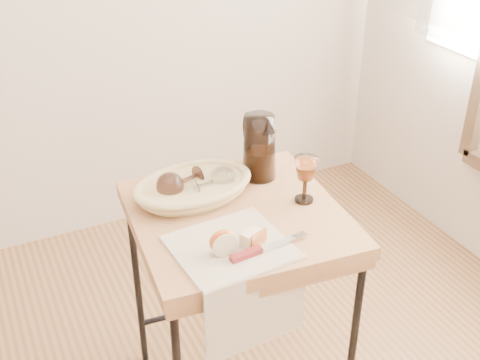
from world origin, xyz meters
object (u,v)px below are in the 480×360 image
bread_basket (193,189)px  table_knife (266,246)px  tea_towel (230,247)px  goblet_lying_a (182,181)px  side_table (237,311)px  goblet_lying_b (211,182)px  wine_goblet (305,179)px  apple_half (223,241)px  pitcher (259,147)px

bread_basket → table_knife: size_ratio=1.44×
tea_towel → goblet_lying_a: 0.31m
bread_basket → goblet_lying_a: (-0.03, 0.01, 0.03)m
table_knife → side_table: bearing=81.1°
goblet_lying_b → wine_goblet: bearing=-42.6°
wine_goblet → apple_half: 0.36m
side_table → table_knife: table_knife is taller
side_table → tea_towel: size_ratio=2.55×
side_table → table_knife: size_ratio=3.31×
wine_goblet → apple_half: (-0.33, -0.14, -0.03)m
tea_towel → pitcher: 0.41m
wine_goblet → table_knife: size_ratio=0.64×
bread_basket → wine_goblet: bearing=-34.8°
bread_basket → pitcher: bearing=1.0°
bread_basket → goblet_lying_b: bearing=-26.8°
bread_basket → wine_goblet: size_ratio=2.26×
tea_towel → pitcher: pitcher is taller
pitcher → apple_half: size_ratio=3.36×
goblet_lying_a → table_knife: 0.38m
wine_goblet → table_knife: (-0.22, -0.18, -0.06)m
side_table → pitcher: pitcher is taller
tea_towel → apple_half: size_ratio=4.01×
tea_towel → table_knife: table_knife is taller
side_table → goblet_lying_a: goblet_lying_a is taller
side_table → goblet_lying_a: bearing=126.4°
bread_basket → goblet_lying_a: goblet_lying_a is taller
tea_towel → goblet_lying_b: (0.06, 0.27, 0.05)m
bread_basket → goblet_lying_b: size_ratio=2.76×
pitcher → apple_half: (-0.28, -0.33, -0.07)m
goblet_lying_a → goblet_lying_b: goblet_lying_a is taller
tea_towel → goblet_lying_a: bearing=89.9°
bread_basket → goblet_lying_a: 0.04m
side_table → wine_goblet: bearing=-8.3°
goblet_lying_a → pitcher: bearing=166.8°
goblet_lying_a → apple_half: size_ratio=1.82×
goblet_lying_b → table_knife: size_ratio=0.52×
wine_goblet → tea_towel: bearing=-158.4°
tea_towel → bread_basket: size_ratio=0.90×
tea_towel → goblet_lying_b: bearing=73.6°
side_table → goblet_lying_a: (-0.11, 0.15, 0.44)m
goblet_lying_a → pitcher: size_ratio=0.54×
tea_towel → apple_half: apple_half is taller
goblet_lying_b → pitcher: bearing=2.1°
table_knife → apple_half: bearing=154.3°
tea_towel → wine_goblet: (0.30, 0.12, 0.07)m
table_knife → goblet_lying_a: bearing=100.0°
goblet_lying_a → table_knife: size_ratio=0.59×
side_table → goblet_lying_b: size_ratio=6.33×
tea_towel → goblet_lying_a: (-0.02, 0.30, 0.05)m
side_table → apple_half: bearing=-125.8°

